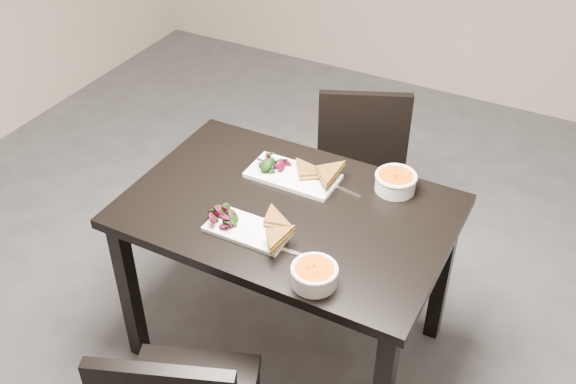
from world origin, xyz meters
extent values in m
plane|color=#47474C|center=(0.00, 0.00, 0.00)|extent=(5.00, 5.00, 0.00)
cube|color=black|center=(-0.12, -0.01, 0.73)|extent=(1.20, 0.80, 0.04)
cube|color=black|center=(-0.66, -0.35, 0.35)|extent=(0.06, 0.06, 0.71)
cube|color=black|center=(-0.66, 0.33, 0.35)|extent=(0.06, 0.06, 0.71)
cube|color=black|center=(0.42, 0.33, 0.35)|extent=(0.06, 0.06, 0.71)
cube|color=black|center=(-0.06, 0.58, 0.43)|extent=(0.55, 0.55, 0.04)
cube|color=black|center=(-0.15, 0.34, 0.21)|extent=(0.05, 0.05, 0.41)
cube|color=black|center=(0.18, 0.49, 0.21)|extent=(0.05, 0.05, 0.41)
cube|color=black|center=(-0.30, 0.67, 0.21)|extent=(0.05, 0.05, 0.41)
cube|color=black|center=(0.03, 0.82, 0.21)|extent=(0.05, 0.05, 0.41)
cube|color=black|center=(-0.14, 0.76, 0.65)|extent=(0.40, 0.20, 0.40)
cube|color=white|center=(-0.18, -0.20, 0.76)|extent=(0.30, 0.15, 0.01)
cylinder|color=white|center=(0.13, -0.32, 0.78)|extent=(0.15, 0.15, 0.06)
cylinder|color=#F0560A|center=(0.13, -0.32, 0.80)|extent=(0.13, 0.13, 0.02)
torus|color=white|center=(0.13, -0.32, 0.81)|extent=(0.15, 0.15, 0.01)
cube|color=silver|center=(0.04, -0.22, 0.75)|extent=(0.18, 0.03, 0.00)
cube|color=white|center=(-0.19, 0.16, 0.76)|extent=(0.35, 0.18, 0.02)
cylinder|color=white|center=(0.19, 0.27, 0.78)|extent=(0.15, 0.15, 0.06)
cylinder|color=#F0560A|center=(0.19, 0.27, 0.81)|extent=(0.13, 0.13, 0.02)
torus|color=white|center=(0.19, 0.27, 0.81)|extent=(0.16, 0.16, 0.02)
cube|color=silver|center=(0.00, 0.18, 0.75)|extent=(0.18, 0.05, 0.00)
camera|label=1|loc=(0.78, -1.73, 2.29)|focal=41.73mm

